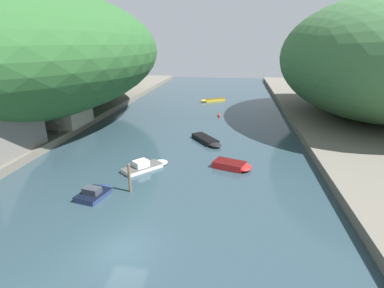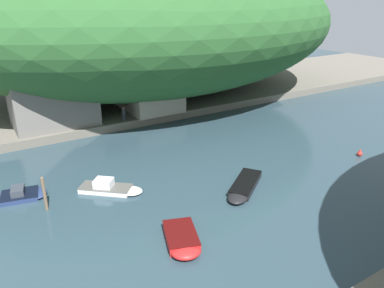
{
  "view_description": "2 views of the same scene",
  "coord_description": "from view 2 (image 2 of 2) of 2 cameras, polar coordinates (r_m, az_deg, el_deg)",
  "views": [
    {
      "loc": [
        6.73,
        -15.23,
        12.93
      ],
      "look_at": [
        2.02,
        16.76,
        1.65
      ],
      "focal_mm": 28.0,
      "sensor_mm": 36.0,
      "label": 1
    },
    {
      "loc": [
        24.3,
        4.25,
        15.22
      ],
      "look_at": [
        -2.08,
        20.59,
        2.67
      ],
      "focal_mm": 35.0,
      "sensor_mm": 36.0,
      "label": 2
    }
  ],
  "objects": [
    {
      "name": "channel_buoy_near",
      "position": [
        41.11,
        24.19,
        -1.3
      ],
      "size": [
        0.51,
        0.51,
        0.77
      ],
      "color": "red",
      "rests_on": "water_surface"
    },
    {
      "name": "hillside_left",
      "position": [
        57.84,
        -6.65,
        17.74
      ],
      "size": [
        43.02,
        60.23,
        20.16
      ],
      "color": "#285628",
      "rests_on": "left_bank"
    },
    {
      "name": "boat_mid_channel",
      "position": [
        33.0,
        -24.21,
        -6.99
      ],
      "size": [
        2.69,
        3.78,
        0.97
      ],
      "rotation": [
        0.0,
        0.0,
        6.07
      ],
      "color": "navy",
      "rests_on": "water_surface"
    },
    {
      "name": "mooring_post_nearest",
      "position": [
        30.16,
        -21.57,
        -7.0
      ],
      "size": [
        0.24,
        0.24,
        2.75
      ],
      "color": "brown",
      "rests_on": "water_surface"
    },
    {
      "name": "person_on_quay",
      "position": [
        45.47,
        -10.39,
        4.67
      ],
      "size": [
        0.33,
        0.43,
        1.69
      ],
      "rotation": [
        0.0,
        0.0,
        1.89
      ],
      "color": "#282D3D",
      "rests_on": "left_bank"
    },
    {
      "name": "water_surface",
      "position": [
        38.54,
        13.66,
        -1.91
      ],
      "size": [
        130.0,
        130.0,
        0.0
      ],
      "primitive_type": "plane",
      "color": "#283D47",
      "rests_on": "ground"
    },
    {
      "name": "waterfront_building",
      "position": [
        45.49,
        -20.73,
        8.19
      ],
      "size": [
        6.9,
        9.73,
        8.67
      ],
      "color": "slate",
      "rests_on": "left_bank"
    },
    {
      "name": "left_bank",
      "position": [
        59.0,
        -4.87,
        7.47
      ],
      "size": [
        22.0,
        120.0,
        0.97
      ],
      "color": "#666056",
      "rests_on": "ground"
    },
    {
      "name": "boathouse_shed",
      "position": [
        49.63,
        -6.51,
        7.7
      ],
      "size": [
        8.59,
        6.97,
        4.07
      ],
      "color": "gray",
      "rests_on": "left_bank"
    },
    {
      "name": "boat_white_cruiser",
      "position": [
        25.03,
        -1.47,
        -14.52
      ],
      "size": [
        4.46,
        3.18,
        0.65
      ],
      "rotation": [
        0.0,
        0.0,
        4.37
      ],
      "color": "red",
      "rests_on": "water_surface"
    },
    {
      "name": "boat_red_skiff",
      "position": [
        31.41,
        7.83,
        -6.6
      ],
      "size": [
        4.77,
        5.73,
        0.59
      ],
      "rotation": [
        0.0,
        0.0,
        3.77
      ],
      "color": "black",
      "rests_on": "water_surface"
    },
    {
      "name": "boat_navy_launch",
      "position": [
        31.7,
        -12.24,
        -6.57
      ],
      "size": [
        4.69,
        5.04,
        1.07
      ],
      "rotation": [
        0.0,
        0.0,
        5.57
      ],
      "color": "silver",
      "rests_on": "water_surface"
    },
    {
      "name": "person_by_boathouse",
      "position": [
        44.99,
        -17.36,
        3.83
      ],
      "size": [
        0.32,
        0.43,
        1.69
      ],
      "rotation": [
        0.0,
        0.0,
        1.28
      ],
      "color": "#282D3D",
      "rests_on": "left_bank"
    }
  ]
}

